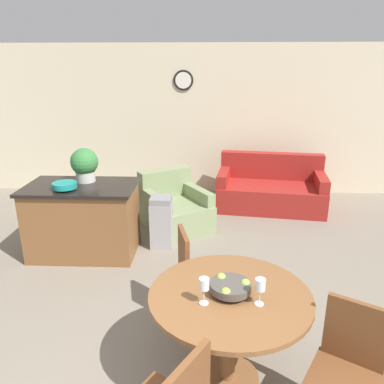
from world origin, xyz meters
name	(u,v)px	position (x,y,z in m)	size (l,w,h in m)	color
wall_back	(192,121)	(0.00, 5.45, 1.35)	(8.00, 0.09, 2.70)	beige
dining_table	(229,314)	(0.46, 0.77, 0.59)	(1.15, 1.15, 0.77)	brown
dining_chair_near_right	(348,366)	(1.18, 0.41, 0.50)	(0.58, 0.58, 0.89)	brown
dining_chair_far_side	(196,271)	(0.19, 1.54, 0.50)	(0.51, 0.51, 0.89)	brown
fruit_bowl	(230,287)	(0.46, 0.77, 0.82)	(0.29, 0.29, 0.11)	#4C4742
wine_glass_left	(204,285)	(0.27, 0.65, 0.91)	(0.07, 0.07, 0.19)	silver
wine_glass_right	(260,286)	(0.64, 0.66, 0.91)	(0.07, 0.07, 0.19)	silver
kitchen_island	(84,219)	(-1.27, 2.80, 0.46)	(1.35, 0.82, 0.91)	brown
teal_bowl	(65,185)	(-1.39, 2.62, 0.97)	(0.29, 0.29, 0.09)	teal
potted_plant	(85,164)	(-1.25, 2.97, 1.14)	(0.34, 0.34, 0.42)	beige
trash_bin	(161,222)	(-0.31, 3.03, 0.34)	(0.28, 0.29, 0.69)	#9E9EA3
couch	(270,190)	(1.37, 4.61, 0.30)	(1.87, 1.20, 0.88)	maroon
armchair	(175,209)	(-0.19, 3.66, 0.28)	(1.19, 1.23, 0.82)	gray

